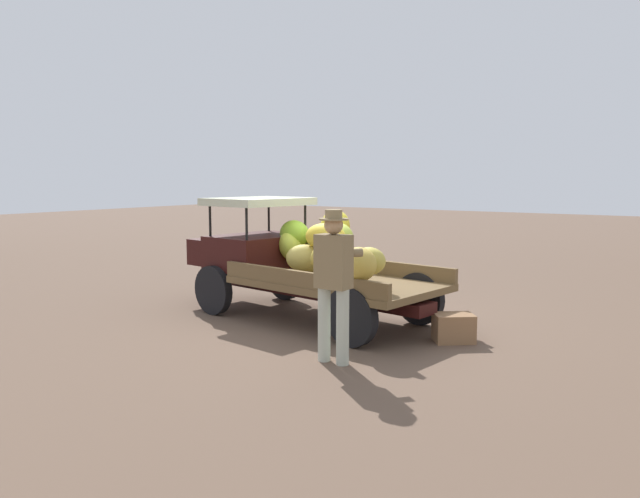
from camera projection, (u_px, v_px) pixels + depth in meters
The scene contains 4 objects.
ground_plane at pixel (333, 319), 9.39m from camera, with size 60.00×60.00×0.00m, color brown.
truck at pixel (293, 258), 9.53m from camera, with size 4.60×2.32×1.83m.
farmer at pixel (334, 276), 7.08m from camera, with size 0.53×0.46×1.80m.
wooden_crate at pixel (454, 328), 8.08m from camera, with size 0.51×0.36×0.37m, color #8D6543.
Camera 1 is at (-4.93, 7.76, 2.17)m, focal length 34.41 mm.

